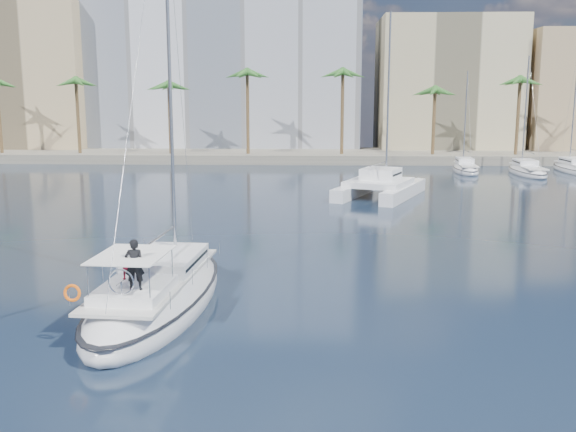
{
  "coord_description": "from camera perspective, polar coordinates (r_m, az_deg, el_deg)",
  "views": [
    {
      "loc": [
        1.95,
        -28.38,
        8.74
      ],
      "look_at": [
        0.86,
        1.5,
        3.15
      ],
      "focal_mm": 40.0,
      "sensor_mm": 36.0,
      "label": 1
    }
  ],
  "objects": [
    {
      "name": "ground",
      "position": [
        29.75,
        -1.78,
        -6.49
      ],
      "size": [
        160.0,
        160.0,
        0.0
      ],
      "primitive_type": "plane",
      "color": "black",
      "rests_on": "ground"
    },
    {
      "name": "quay",
      "position": [
        89.77,
        0.83,
        5.39
      ],
      "size": [
        120.0,
        14.0,
        1.2
      ],
      "primitive_type": "cube",
      "color": "gray",
      "rests_on": "ground"
    },
    {
      "name": "building_modern",
      "position": [
        102.47,
        -5.91,
        13.49
      ],
      "size": [
        42.0,
        16.0,
        28.0
      ],
      "primitive_type": "cube",
      "color": "silver",
      "rests_on": "ground"
    },
    {
      "name": "building_tan_left",
      "position": [
        106.86,
        -22.64,
        11.01
      ],
      "size": [
        22.0,
        14.0,
        22.0
      ],
      "primitive_type": "cube",
      "color": "tan",
      "rests_on": "ground"
    },
    {
      "name": "building_beige",
      "position": [
        100.41,
        13.86,
        11.02
      ],
      "size": [
        20.0,
        14.0,
        20.0
      ],
      "primitive_type": "cube",
      "color": "#BDB087",
      "rests_on": "ground"
    },
    {
      "name": "palm_left",
      "position": [
        92.65,
        -21.15,
        10.85
      ],
      "size": [
        3.6,
        3.6,
        12.3
      ],
      "color": "brown",
      "rests_on": "ground"
    },
    {
      "name": "palm_centre",
      "position": [
        85.41,
        0.79,
        11.63
      ],
      "size": [
        3.6,
        3.6,
        12.3
      ],
      "color": "brown",
      "rests_on": "ground"
    },
    {
      "name": "palm_right",
      "position": [
        91.21,
        23.08,
        10.74
      ],
      "size": [
        3.6,
        3.6,
        12.3
      ],
      "color": "brown",
      "rests_on": "ground"
    },
    {
      "name": "main_sloop",
      "position": [
        27.44,
        -11.49,
        -6.94
      ],
      "size": [
        5.12,
        13.35,
        19.42
      ],
      "rotation": [
        0.0,
        0.0,
        -0.07
      ],
      "color": "white",
      "rests_on": "ground"
    },
    {
      "name": "catamaran",
      "position": [
        57.24,
        8.19,
        2.84
      ],
      "size": [
        9.26,
        12.14,
        16.0
      ],
      "rotation": [
        0.0,
        0.0,
        -0.4
      ],
      "color": "white",
      "rests_on": "ground"
    },
    {
      "name": "seagull",
      "position": [
        37.75,
        -13.78,
        -2.6
      ],
      "size": [
        0.95,
        0.41,
        0.18
      ],
      "color": "silver",
      "rests_on": "ground"
    },
    {
      "name": "moored_yacht_a",
      "position": [
        78.0,
        15.48,
        3.78
      ],
      "size": [
        3.37,
        9.52,
        11.9
      ],
      "primitive_type": null,
      "rotation": [
        0.0,
        0.0,
        -0.07
      ],
      "color": "white",
      "rests_on": "ground"
    },
    {
      "name": "moored_yacht_b",
      "position": [
        77.87,
        20.49,
        3.48
      ],
      "size": [
        3.32,
        10.83,
        13.72
      ],
      "primitive_type": null,
      "rotation": [
        0.0,
        0.0,
        -0.02
      ],
      "color": "white",
      "rests_on": "ground"
    }
  ]
}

